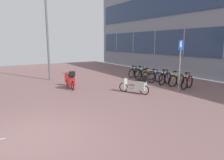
{
  "coord_description": "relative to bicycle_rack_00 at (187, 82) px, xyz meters",
  "views": [
    {
      "loc": [
        -0.84,
        -5.48,
        2.58
      ],
      "look_at": [
        2.9,
        0.68,
        1.24
      ],
      "focal_mm": 32.62,
      "sensor_mm": 36.0,
      "label": 1
    }
  ],
  "objects": [
    {
      "name": "ground",
      "position": [
        -7.22,
        -1.94,
        -0.38
      ],
      "size": [
        21.0,
        40.0,
        0.13
      ],
      "color": "#1F2428"
    },
    {
      "name": "bicycle_rack_05",
      "position": [
        -0.15,
        3.88,
        -0.01
      ],
      "size": [
        1.37,
        0.48,
        1.01
      ],
      "color": "black",
      "rests_on": "ground"
    },
    {
      "name": "bicycle_rack_02",
      "position": [
        -0.15,
        1.55,
        0.0
      ],
      "size": [
        1.41,
        0.48,
        1.03
      ],
      "color": "black",
      "rests_on": "ground"
    },
    {
      "name": "scooter_mid",
      "position": [
        -3.11,
        0.54,
        0.09
      ],
      "size": [
        0.95,
        1.58,
        1.0
      ],
      "color": "black",
      "rests_on": "ground"
    },
    {
      "name": "bicycle_rack_04",
      "position": [
        -0.14,
        3.1,
        -0.03
      ],
      "size": [
        1.25,
        0.48,
        0.93
      ],
      "color": "black",
      "rests_on": "ground"
    },
    {
      "name": "bicycle_rack_03",
      "position": [
        -0.24,
        2.33,
        -0.02
      ],
      "size": [
        1.31,
        0.48,
        0.95
      ],
      "color": "black",
      "rests_on": "ground"
    },
    {
      "name": "bicycle_rack_01",
      "position": [
        0.0,
        0.78,
        -0.01
      ],
      "size": [
        1.36,
        0.48,
        1.0
      ],
      "color": "black",
      "rests_on": "ground"
    },
    {
      "name": "parking_sign",
      "position": [
        -0.85,
        -0.13,
        1.3
      ],
      "size": [
        0.4,
        0.07,
        2.7
      ],
      "color": "gray",
      "rests_on": "ground"
    },
    {
      "name": "lamp_post",
      "position": [
        -5.94,
        6.76,
        3.16
      ],
      "size": [
        0.2,
        0.52,
        6.39
      ],
      "color": "slate",
      "rests_on": "ground"
    },
    {
      "name": "bicycle_rack_00",
      "position": [
        0.0,
        0.0,
        0.0
      ],
      "size": [
        1.4,
        0.5,
        1.03
      ],
      "color": "black",
      "rests_on": "ground"
    },
    {
      "name": "scooter_near",
      "position": [
        -5.63,
        3.46,
        0.12
      ],
      "size": [
        0.57,
        1.83,
        1.06
      ],
      "color": "black",
      "rests_on": "ground"
    },
    {
      "name": "bicycle_rack_06",
      "position": [
        -0.18,
        4.65,
        -0.02
      ],
      "size": [
        1.3,
        0.48,
        0.95
      ],
      "color": "black",
      "rests_on": "ground"
    }
  ]
}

